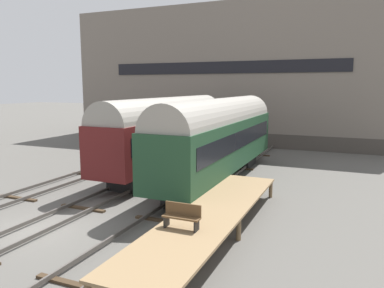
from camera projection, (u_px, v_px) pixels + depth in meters
The scene contains 8 objects.
ground_plane at pixel (37, 230), 16.03m from camera, with size 200.00×200.00×0.00m, color #56544F.
track_middle at pixel (37, 227), 16.01m from camera, with size 2.60×60.00×0.26m.
track_right at pixel (124, 244), 14.29m from camera, with size 2.60×60.00×0.26m.
train_car_green at pixel (219, 134), 23.91m from camera, with size 2.96×16.12×5.36m.
train_car_maroon at pixel (168, 129), 26.89m from camera, with size 2.94×15.59×5.34m.
station_platform at pixel (211, 214), 15.31m from camera, with size 2.66×13.02×1.02m.
bench at pixel (182, 215), 13.47m from camera, with size 1.40×0.40×0.91m.
warehouse_building at pixel (240, 76), 44.19m from camera, with size 35.21×13.65×14.51m.
Camera 1 is at (12.12, -11.44, 6.10)m, focal length 35.00 mm.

